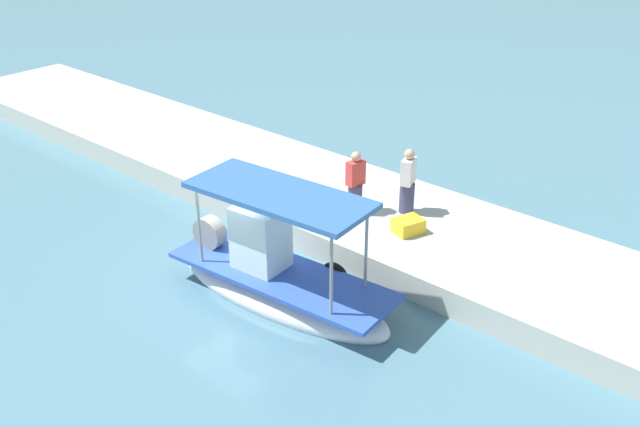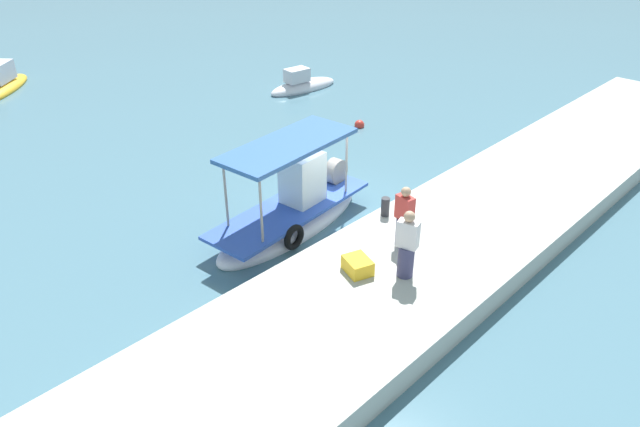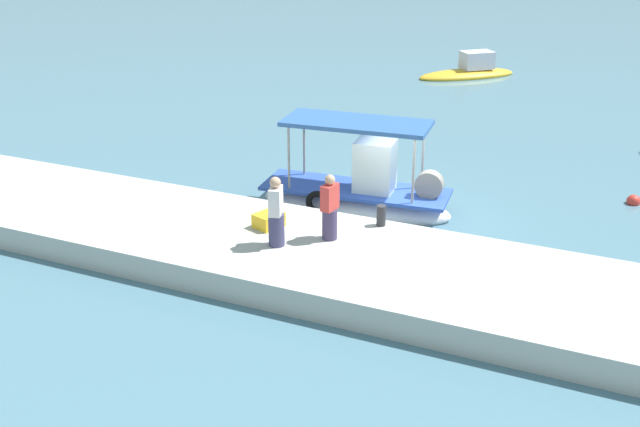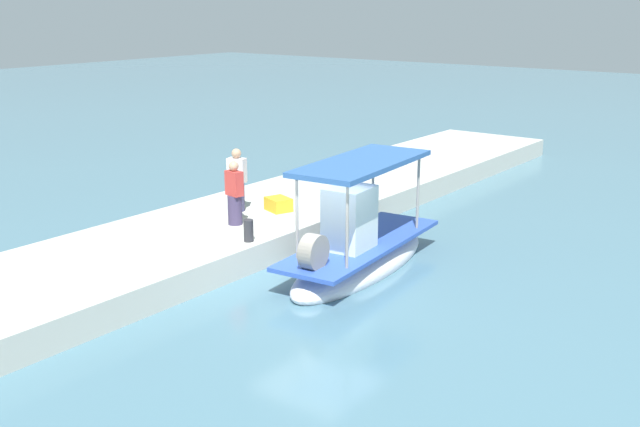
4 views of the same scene
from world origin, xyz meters
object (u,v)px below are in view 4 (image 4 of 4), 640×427
(mooring_bollard, at_px, (249,231))
(cargo_crate, at_px, (278,204))
(main_fishing_boat, at_px, (358,250))
(fisherman_by_crate, at_px, (237,183))
(fisherman_near_bollard, at_px, (235,196))

(mooring_bollard, bearing_deg, cargo_crate, -154.41)
(main_fishing_boat, height_order, cargo_crate, main_fishing_boat)
(fisherman_by_crate, bearing_deg, cargo_crate, 127.30)
(mooring_bollard, xyz_separation_m, cargo_crate, (-2.61, -1.25, -0.09))
(mooring_bollard, height_order, cargo_crate, mooring_bollard)
(mooring_bollard, distance_m, cargo_crate, 2.89)
(fisherman_near_bollard, relative_size, cargo_crate, 2.43)
(fisherman_near_bollard, distance_m, fisherman_by_crate, 1.35)
(main_fishing_boat, bearing_deg, cargo_crate, -108.08)
(fisherman_by_crate, relative_size, mooring_bollard, 3.22)
(main_fishing_boat, distance_m, fisherman_near_bollard, 3.68)
(fisherman_near_bollard, relative_size, mooring_bollard, 3.08)
(main_fishing_boat, xyz_separation_m, cargo_crate, (-1.14, -3.48, 0.36))
(fisherman_by_crate, xyz_separation_m, mooring_bollard, (1.92, 2.15, -0.52))
(main_fishing_boat, height_order, mooring_bollard, main_fishing_boat)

